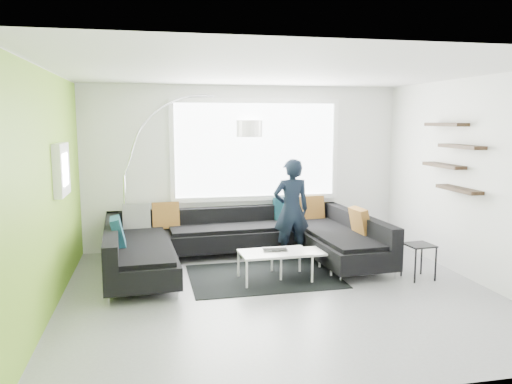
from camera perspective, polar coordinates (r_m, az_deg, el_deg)
The scene contains 9 objects.
ground at distance 6.59m, azimuth 2.74°, elevation -11.42°, with size 5.50×5.50×0.00m, color gray.
room_shell at distance 6.43m, azimuth 2.72°, elevation 4.60°, with size 5.54×5.04×2.82m.
sectional_sofa at distance 7.58m, azimuth -1.56°, elevation -5.79°, with size 4.12×2.69×0.86m.
rug at distance 7.22m, azimuth 0.85°, elevation -9.59°, with size 2.09×1.52×0.01m, color black.
coffee_table at distance 7.15m, azimuth 3.71°, elevation -8.13°, with size 1.24×0.72×0.41m, color white.
arc_lamp at distance 8.25m, azimuth -14.86°, elevation 1.73°, with size 2.48×0.90×2.64m, color silver, non-canonical shape.
side_table at distance 7.42m, azimuth 18.08°, elevation -7.56°, with size 0.36×0.36×0.50m, color black.
person at distance 7.92m, azimuth 4.05°, elevation -2.03°, with size 0.60×0.40×1.62m, color black.
laptop at distance 6.96m, azimuth 2.25°, elevation -6.72°, with size 0.36×0.25×0.03m, color black.
Camera 1 is at (-1.58, -6.00, 2.22)m, focal length 35.00 mm.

